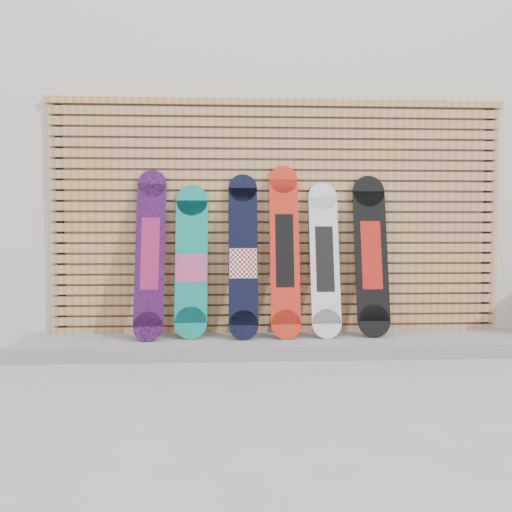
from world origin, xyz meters
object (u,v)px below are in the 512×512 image
object	(u,v)px
snowboard_4	(325,259)
snowboard_5	(371,255)
snowboard_0	(150,253)
snowboard_1	(191,262)
snowboard_2	(243,256)
snowboard_3	(285,250)

from	to	relation	value
snowboard_4	snowboard_5	bearing A→B (deg)	1.35
snowboard_4	snowboard_5	xyz separation A→B (m)	(0.43, 0.01, 0.03)
snowboard_0	snowboard_5	xyz separation A→B (m)	(2.00, 0.03, -0.02)
snowboard_1	snowboard_2	bearing A→B (deg)	-3.46
snowboard_5	snowboard_4	bearing A→B (deg)	-178.65
snowboard_5	snowboard_3	bearing A→B (deg)	-178.75
snowboard_0	snowboard_3	distance (m)	1.20
snowboard_2	snowboard_4	world-z (taller)	snowboard_2
snowboard_0	snowboard_1	size ratio (longest dim) A/B	1.10
snowboard_0	snowboard_1	xyz separation A→B (m)	(0.36, 0.04, -0.08)
snowboard_2	snowboard_5	xyz separation A→B (m)	(1.17, 0.03, 0.01)
snowboard_2	snowboard_3	xyz separation A→B (m)	(0.37, 0.01, 0.05)
snowboard_0	snowboard_5	bearing A→B (deg)	0.99
snowboard_1	snowboard_3	size ratio (longest dim) A/B	0.88
snowboard_4	snowboard_5	distance (m)	0.43
snowboard_1	snowboard_5	bearing A→B (deg)	-0.09
snowboard_1	snowboard_3	world-z (taller)	snowboard_3
snowboard_0	snowboard_1	bearing A→B (deg)	5.88
snowboard_0	snowboard_3	size ratio (longest dim) A/B	0.97
snowboard_1	snowboard_3	xyz separation A→B (m)	(0.84, -0.02, 0.10)
snowboard_0	snowboard_5	distance (m)	2.00
snowboard_0	snowboard_5	world-z (taller)	snowboard_0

